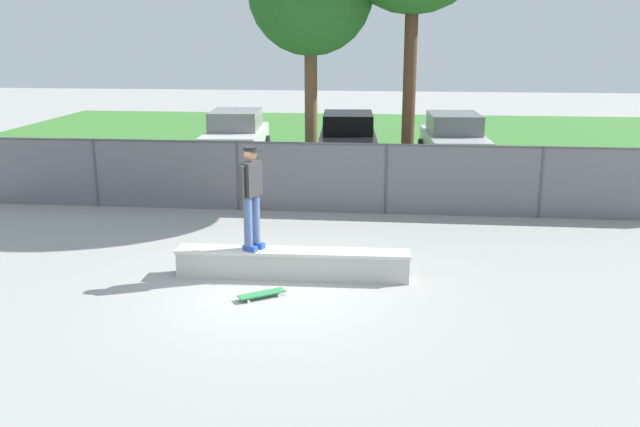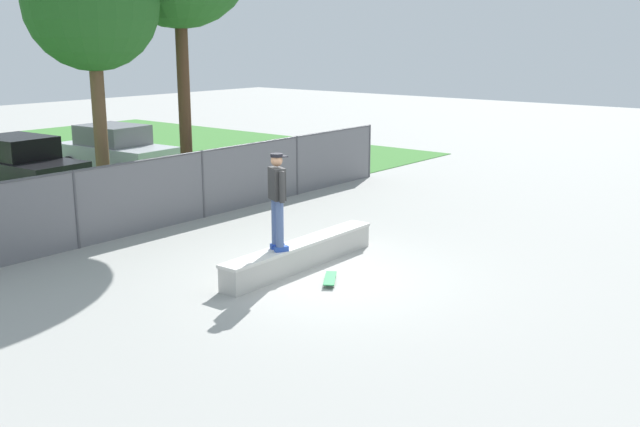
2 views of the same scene
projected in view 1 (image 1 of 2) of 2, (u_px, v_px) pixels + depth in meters
ground_plane at (275, 290)px, 11.57m from camera, size 80.00×80.00×0.00m
grass_strip at (342, 144)px, 26.51m from camera, size 30.01×20.00×0.02m
concrete_ledge at (293, 264)px, 12.12m from camera, size 4.17×0.58×0.52m
skateboarder at (251, 193)px, 11.83m from camera, size 0.40×0.55×1.84m
skateboard at (262, 294)px, 11.23m from camera, size 0.77×0.62×0.09m
chainlink_fence at (311, 174)px, 16.38m from camera, size 18.08×0.07×1.71m
car_white at (236, 135)px, 23.21m from camera, size 2.23×4.31×1.66m
car_black at (348, 138)px, 22.52m from camera, size 2.23×4.31×1.66m
car_silver at (454, 139)px, 22.39m from camera, size 2.23×4.31×1.66m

